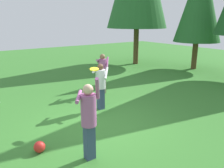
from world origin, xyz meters
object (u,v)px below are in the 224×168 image
Objects in this scene: person_thrower at (89,115)px; frisbee at (94,69)px; ball_red at (40,147)px; person_catcher at (103,70)px; person_bystander at (101,83)px; tree_left at (200,0)px.

frisbee is at bearing -0.00° from person_thrower.
person_thrower is 7.03× the size of ball_red.
person_catcher is 4.88m from ball_red.
person_catcher reaches higher than person_bystander.
person_bystander is 4.44× the size of frisbee.
tree_left reaches higher than person_bystander.
person_thrower is 5.31× the size of frisbee.
person_catcher is at bearing -172.82° from person_bystander.
person_thrower is 1.15× the size of person_catcher.
person_catcher is 0.25× the size of tree_left.
frisbee is 1.32× the size of ball_red.
ball_red is at bearing -13.54° from person_catcher.
person_catcher is at bearing -82.86° from tree_left.
frisbee is at bearing 0.00° from person_catcher.
frisbee is 0.05× the size of tree_left.
frisbee is 2.63m from ball_red.
person_bystander is at bearing 137.50° from frisbee.
person_thrower is at bearing 5.10° from person_bystander.
person_bystander is at bearing -2.54° from person_thrower.
person_bystander is (-2.42, 1.85, -0.09)m from person_thrower.
person_bystander is 9.51m from tree_left.
frisbee is at bearing 110.64° from ball_red.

